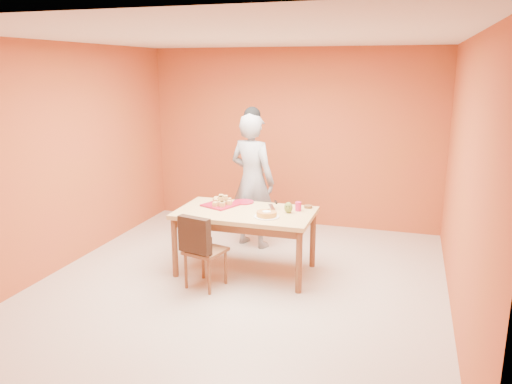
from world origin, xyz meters
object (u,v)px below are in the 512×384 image
(person, at_px, (252,181))
(magenta_glass, at_px, (298,206))
(dining_chair, at_px, (205,249))
(sponge_cake, at_px, (267,214))
(dining_table, at_px, (245,219))
(egg_ornament, at_px, (288,208))
(pastry_platter, at_px, (220,205))
(checker_tin, at_px, (308,207))
(red_dinner_plate, at_px, (243,202))

(person, distance_m, magenta_glass, 1.08)
(dining_chair, height_order, sponge_cake, dining_chair)
(dining_table, height_order, person, person)
(dining_table, relative_size, egg_ornament, 12.59)
(person, distance_m, pastry_platter, 0.82)
(egg_ornament, distance_m, checker_tin, 0.33)
(dining_table, height_order, magenta_glass, magenta_glass)
(dining_table, xyz_separation_m, person, (-0.21, 0.92, 0.25))
(red_dinner_plate, relative_size, egg_ornament, 2.04)
(dining_table, xyz_separation_m, dining_chair, (-0.29, -0.55, -0.22))
(person, distance_m, red_dinner_plate, 0.59)
(dining_table, height_order, checker_tin, checker_tin)
(red_dinner_plate, xyz_separation_m, checker_tin, (0.82, 0.00, 0.01))
(dining_chair, relative_size, red_dinner_plate, 3.32)
(person, height_order, checker_tin, person)
(red_dinner_plate, distance_m, egg_ornament, 0.70)
(dining_chair, height_order, person, person)
(dining_table, bearing_deg, person, 102.67)
(person, bearing_deg, dining_chair, 103.77)
(dining_chair, xyz_separation_m, sponge_cake, (0.60, 0.39, 0.35))
(pastry_platter, height_order, sponge_cake, sponge_cake)
(magenta_glass, bearing_deg, checker_tin, 61.39)
(egg_ornament, distance_m, magenta_glass, 0.15)
(magenta_glass, bearing_deg, red_dinner_plate, 167.78)
(red_dinner_plate, relative_size, magenta_glass, 2.44)
(checker_tin, bearing_deg, person, 147.41)
(sponge_cake, bearing_deg, egg_ornament, 51.14)
(sponge_cake, distance_m, checker_tin, 0.64)
(egg_ornament, bearing_deg, person, 149.89)
(pastry_platter, relative_size, checker_tin, 3.53)
(dining_table, xyz_separation_m, sponge_cake, (0.31, -0.17, 0.13))
(person, bearing_deg, pastry_platter, 95.75)
(checker_tin, bearing_deg, dining_chair, -137.01)
(egg_ornament, bearing_deg, dining_table, -151.91)
(dining_table, bearing_deg, dining_chair, -117.57)
(dining_chair, bearing_deg, person, 99.92)
(egg_ornament, bearing_deg, sponge_cake, -109.00)
(person, bearing_deg, egg_ornament, 147.03)
(pastry_platter, distance_m, sponge_cake, 0.73)
(person, height_order, sponge_cake, person)
(person, distance_m, checker_tin, 1.06)
(red_dinner_plate, xyz_separation_m, egg_ornament, (0.64, -0.28, 0.06))
(dining_table, distance_m, dining_chair, 0.66)
(dining_chair, bearing_deg, sponge_cake, 45.99)
(dining_chair, height_order, red_dinner_plate, dining_chair)
(pastry_platter, bearing_deg, magenta_glass, 3.88)
(red_dinner_plate, height_order, checker_tin, checker_tin)
(red_dinner_plate, bearing_deg, dining_chair, -99.28)
(dining_table, height_order, red_dinner_plate, red_dinner_plate)
(person, bearing_deg, magenta_glass, 154.76)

